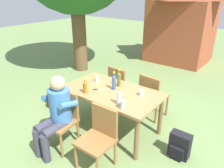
{
  "coord_description": "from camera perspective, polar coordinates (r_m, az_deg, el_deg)",
  "views": [
    {
      "loc": [
        1.93,
        -2.52,
        2.3
      ],
      "look_at": [
        0.0,
        0.0,
        0.87
      ],
      "focal_mm": 34.56,
      "sensor_mm": 36.0,
      "label": 1
    }
  ],
  "objects": [
    {
      "name": "cup_white",
      "position": [
        3.88,
        -3.98,
        1.5
      ],
      "size": [
        0.07,
        0.07,
        0.11
      ],
      "primitive_type": "cylinder",
      "color": "white",
      "rests_on": "dining_table"
    },
    {
      "name": "person_in_white_shirt",
      "position": [
        3.27,
        -14.52,
        -6.87
      ],
      "size": [
        0.47,
        0.61,
        1.18
      ],
      "color": "#3D70B2",
      "rests_on": "ground_plane"
    },
    {
      "name": "bottle_clear",
      "position": [
        3.09,
        1.85,
        -3.55
      ],
      "size": [
        0.06,
        0.06,
        0.25
      ],
      "color": "white",
      "rests_on": "dining_table"
    },
    {
      "name": "bottle_olive",
      "position": [
        3.65,
        1.87,
        1.4
      ],
      "size": [
        0.06,
        0.06,
        0.31
      ],
      "color": "#566623",
      "rests_on": "dining_table"
    },
    {
      "name": "table_knife",
      "position": [
        3.57,
        -3.39,
        -1.45
      ],
      "size": [
        0.19,
        0.18,
        0.01
      ],
      "color": "silver",
      "rests_on": "dining_table"
    },
    {
      "name": "bottle_blue",
      "position": [
        3.53,
        0.53,
        0.57
      ],
      "size": [
        0.06,
        0.06,
        0.31
      ],
      "color": "#2D56A3",
      "rests_on": "dining_table"
    },
    {
      "name": "backpack_by_far_side",
      "position": [
        3.41,
        17.42,
        -15.35
      ],
      "size": [
        0.3,
        0.22,
        0.4
      ],
      "color": "black",
      "rests_on": "ground_plane"
    },
    {
      "name": "chair_near_right",
      "position": [
        2.98,
        -3.44,
        -13.37
      ],
      "size": [
        0.44,
        0.44,
        0.87
      ],
      "color": "olive",
      "rests_on": "ground_plane"
    },
    {
      "name": "cup_glass",
      "position": [
        3.39,
        7.81,
        -2.26
      ],
      "size": [
        0.07,
        0.07,
        0.1
      ],
      "primitive_type": "cylinder",
      "color": "silver",
      "rests_on": "dining_table"
    },
    {
      "name": "ground_plane",
      "position": [
        3.92,
        0.0,
        -11.74
      ],
      "size": [
        24.0,
        24.0,
        0.0
      ],
      "primitive_type": "plane",
      "color": "#6B844C"
    },
    {
      "name": "chair_near_left",
      "position": [
        3.42,
        -12.91,
        -8.51
      ],
      "size": [
        0.49,
        0.49,
        0.87
      ],
      "color": "olive",
      "rests_on": "ground_plane"
    },
    {
      "name": "chair_far_right",
      "position": [
        4.07,
        10.51,
        -2.72
      ],
      "size": [
        0.49,
        0.49,
        0.87
      ],
      "color": "olive",
      "rests_on": "ground_plane"
    },
    {
      "name": "bottle_amber",
      "position": [
        3.44,
        -7.14,
        -0.77
      ],
      "size": [
        0.06,
        0.06,
        0.24
      ],
      "color": "#996019",
      "rests_on": "dining_table"
    },
    {
      "name": "cup_steel",
      "position": [
        3.01,
        2.75,
        -5.49
      ],
      "size": [
        0.08,
        0.08,
        0.12
      ],
      "primitive_type": "cylinder",
      "color": "#B2B7BC",
      "rests_on": "dining_table"
    },
    {
      "name": "brick_kiosk",
      "position": [
        7.62,
        18.02,
        15.66
      ],
      "size": [
        2.15,
        1.92,
        2.51
      ],
      "color": "#9E472D",
      "rests_on": "ground_plane"
    },
    {
      "name": "backpack_by_near_side",
      "position": [
        4.63,
        -14.91,
        -3.8
      ],
      "size": [
        0.28,
        0.22,
        0.4
      ],
      "color": "maroon",
      "rests_on": "ground_plane"
    },
    {
      "name": "chair_far_left",
      "position": [
        4.4,
        2.18,
        -0.17
      ],
      "size": [
        0.48,
        0.48,
        0.87
      ],
      "color": "olive",
      "rests_on": "ground_plane"
    },
    {
      "name": "dining_table",
      "position": [
        3.58,
        0.0,
        -3.11
      ],
      "size": [
        1.61,
        0.92,
        0.75
      ],
      "color": "#A37547",
      "rests_on": "ground_plane"
    }
  ]
}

